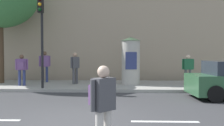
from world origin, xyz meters
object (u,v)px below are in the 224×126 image
object	(u,v)px
pedestrian_in_red_top	(22,67)
pedestrian_tallest	(45,64)
poster_column	(131,60)
pedestrian_in_light_jacket	(188,67)
pedestrian_with_bag	(103,102)
traffic_light	(41,27)
pedestrian_in_dark_shirt	(75,66)

from	to	relation	value
pedestrian_in_red_top	pedestrian_tallest	size ratio (longest dim) A/B	0.90
poster_column	pedestrian_in_red_top	distance (m)	5.69
pedestrian_in_light_jacket	pedestrian_with_bag	bearing A→B (deg)	-112.73
pedestrian_in_red_top	traffic_light	bearing A→B (deg)	-36.38
traffic_light	poster_column	bearing A→B (deg)	22.29
poster_column	pedestrian_in_dark_shirt	world-z (taller)	poster_column
pedestrian_in_light_jacket	pedestrian_tallest	xyz separation A→B (m)	(-7.99, 0.89, 0.12)
pedestrian_tallest	poster_column	bearing A→B (deg)	-10.56
traffic_light	poster_column	size ratio (longest dim) A/B	1.70
traffic_light	poster_column	world-z (taller)	traffic_light
traffic_light	pedestrian_in_light_jacket	bearing A→B (deg)	13.72
traffic_light	pedestrian_with_bag	distance (m)	8.53
pedestrian_in_dark_shirt	pedestrian_in_red_top	distance (m)	2.75
traffic_light	pedestrian_in_light_jacket	size ratio (longest dim) A/B	2.70
pedestrian_in_light_jacket	pedestrian_tallest	world-z (taller)	pedestrian_tallest
pedestrian_in_red_top	poster_column	bearing A→B (deg)	7.65
poster_column	pedestrian_with_bag	xyz separation A→B (m)	(-0.85, -9.27, -0.50)
pedestrian_with_bag	pedestrian_in_red_top	world-z (taller)	pedestrian_in_red_top
pedestrian_with_bag	pedestrian_in_red_top	distance (m)	9.77
pedestrian_in_red_top	pedestrian_in_light_jacket	xyz separation A→B (m)	(8.68, 0.79, -0.00)
traffic_light	pedestrian_tallest	world-z (taller)	traffic_light
pedestrian_with_bag	pedestrian_tallest	distance (m)	10.98
pedestrian_with_bag	pedestrian_in_dark_shirt	size ratio (longest dim) A/B	0.94
pedestrian_in_red_top	pedestrian_in_dark_shirt	bearing A→B (deg)	18.88
pedestrian_in_light_jacket	pedestrian_tallest	bearing A→B (deg)	173.66
pedestrian_with_bag	pedestrian_in_dark_shirt	world-z (taller)	pedestrian_in_dark_shirt
traffic_light	pedestrian_with_bag	bearing A→B (deg)	-65.48
pedestrian_in_red_top	pedestrian_in_light_jacket	size ratio (longest dim) A/B	1.01
pedestrian_with_bag	pedestrian_in_dark_shirt	distance (m)	9.66
traffic_light	pedestrian_tallest	xyz separation A→B (m)	(-0.66, 2.68, -1.82)
pedestrian_with_bag	pedestrian_in_dark_shirt	bearing A→B (deg)	103.03
poster_column	pedestrian_in_red_top	size ratio (longest dim) A/B	1.58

